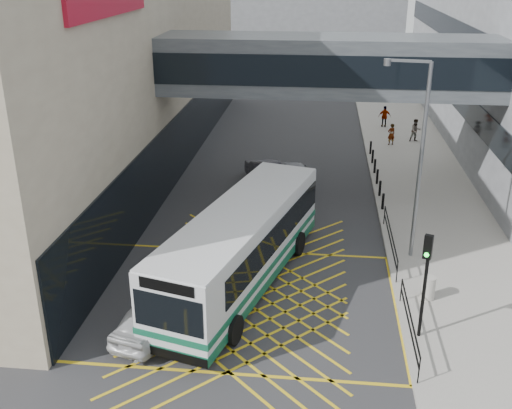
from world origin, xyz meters
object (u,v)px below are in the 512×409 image
(car_dark, at_px, (265,173))
(pedestrian_a, at_px, (391,134))
(street_lamp, at_px, (417,150))
(litter_bin, at_px, (428,288))
(pedestrian_b, at_px, (416,130))
(bus, at_px, (242,244))
(pedestrian_c, at_px, (385,117))
(traffic_light, at_px, (426,272))
(car_silver, at_px, (294,172))
(car_white, at_px, (156,314))

(car_dark, xyz_separation_m, pedestrian_a, (8.36, 8.95, 0.16))
(street_lamp, xyz_separation_m, litter_bin, (0.37, -3.80, -4.54))
(litter_bin, xyz_separation_m, pedestrian_b, (2.49, 22.64, 0.36))
(street_lamp, distance_m, pedestrian_b, 19.51)
(pedestrian_a, bearing_deg, bus, 44.90)
(litter_bin, bearing_deg, pedestrian_c, 88.76)
(traffic_light, bearing_deg, car_silver, 130.61)
(bus, height_order, traffic_light, traffic_light)
(car_white, xyz_separation_m, pedestrian_a, (10.85, 24.78, 0.20))
(traffic_light, bearing_deg, pedestrian_c, 109.89)
(traffic_light, xyz_separation_m, pedestrian_c, (1.31, 29.35, -1.82))
(car_white, xyz_separation_m, litter_bin, (10.23, 3.22, -0.11))
(car_silver, xyz_separation_m, pedestrian_c, (6.60, 13.22, 0.35))
(car_dark, bearing_deg, pedestrian_b, -153.68)
(litter_bin, bearing_deg, car_silver, 114.24)
(litter_bin, xyz_separation_m, pedestrian_c, (0.57, 26.61, 0.37))
(street_lamp, distance_m, litter_bin, 5.93)
(pedestrian_a, bearing_deg, car_dark, 23.20)
(litter_bin, height_order, pedestrian_b, pedestrian_b)
(traffic_light, distance_m, pedestrian_a, 24.42)
(car_white, bearing_deg, street_lamp, -129.23)
(car_silver, height_order, litter_bin, car_silver)
(car_dark, height_order, pedestrian_b, pedestrian_b)
(traffic_light, bearing_deg, pedestrian_b, 105.21)
(car_silver, relative_size, pedestrian_c, 2.50)
(car_dark, height_order, traffic_light, traffic_light)
(bus, xyz_separation_m, pedestrian_a, (8.16, 20.85, -0.89))
(litter_bin, relative_size, pedestrian_b, 0.57)
(car_white, relative_size, pedestrian_a, 2.98)
(traffic_light, xyz_separation_m, street_lamp, (0.36, 6.55, 2.35))
(car_dark, relative_size, pedestrian_b, 3.02)
(car_silver, relative_size, pedestrian_b, 2.54)
(car_dark, xyz_separation_m, street_lamp, (7.37, -8.81, 4.39))
(pedestrian_c, bearing_deg, litter_bin, 87.00)
(car_white, bearing_deg, car_silver, -88.90)
(car_white, distance_m, street_lamp, 12.89)
(car_white, distance_m, traffic_light, 9.73)
(car_white, height_order, car_silver, car_white)
(pedestrian_a, relative_size, pedestrian_c, 0.93)
(pedestrian_b, xyz_separation_m, pedestrian_c, (-1.91, 3.96, 0.01))
(bus, distance_m, car_silver, 12.82)
(traffic_light, distance_m, street_lamp, 6.97)
(bus, relative_size, car_dark, 2.49)
(traffic_light, height_order, pedestrian_a, traffic_light)
(car_dark, height_order, street_lamp, street_lamp)
(street_lamp, height_order, pedestrian_b, street_lamp)
(car_dark, relative_size, pedestrian_c, 2.98)
(bus, relative_size, pedestrian_c, 7.41)
(street_lamp, bearing_deg, pedestrian_c, 95.78)
(street_lamp, distance_m, pedestrian_c, 23.20)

